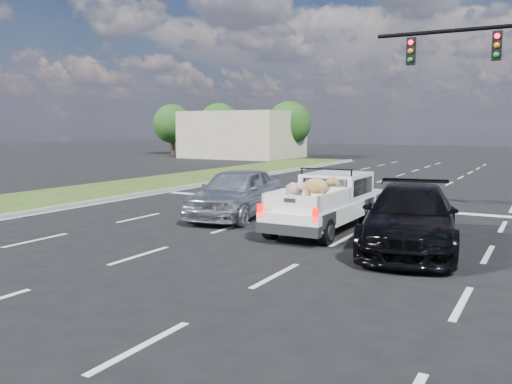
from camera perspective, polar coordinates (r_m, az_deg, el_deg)
ground at (r=11.74m, az=-5.64°, el=-7.65°), size 160.00×160.00×0.00m
road_markings at (r=17.43m, az=6.68°, el=-2.87°), size 17.75×60.00×0.01m
grass_median_left at (r=23.81m, az=-20.45°, el=-0.54°), size 5.00×60.00×0.10m
curb_left at (r=22.02m, az=-16.28°, el=-0.90°), size 0.15×60.00×0.14m
building_left at (r=52.52m, az=-1.40°, el=6.05°), size 10.00×8.00×4.40m
tree_far_a at (r=59.77m, az=-8.79°, el=7.11°), size 4.20×4.20×5.40m
tree_far_b at (r=56.31m, az=-3.91°, el=7.20°), size 4.20×4.20×5.40m
tree_far_c at (r=52.42m, az=3.52°, el=7.22°), size 4.20×4.20×5.40m
pickup_truck at (r=15.55m, az=7.29°, el=-0.99°), size 1.80×4.73×1.77m
silver_sedan at (r=17.65m, az=-2.06°, el=-0.04°), size 2.53×5.00×1.63m
black_coupe at (r=13.54m, az=15.91°, el=-2.63°), size 3.06×5.58×1.53m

